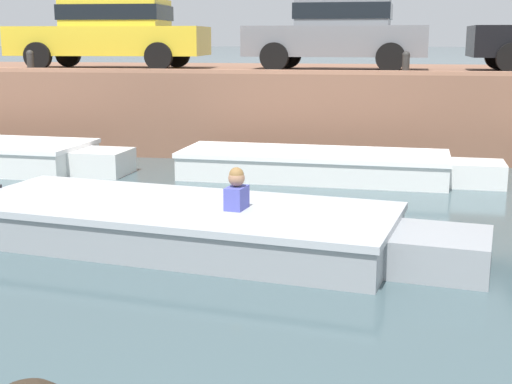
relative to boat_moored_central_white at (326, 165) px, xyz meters
The scene contains 9 objects.
ground_plane 4.45m from the boat_moored_central_white, 89.71° to the right, with size 400.00×400.00×0.00m, color #3D5156.
far_quay_wall 4.68m from the boat_moored_central_white, 89.72° to the left, with size 60.00×6.00×1.71m, color brown.
far_wall_coping 2.32m from the boat_moored_central_white, 89.27° to the left, with size 60.00×0.24×0.08m, color #9F6C52.
boat_moored_central_white is the anchor object (origin of this frame).
motorboat_passing 4.50m from the boat_moored_central_white, 105.60° to the right, with size 6.30×2.82×0.97m.
car_leftmost_yellow 6.74m from the boat_moored_central_white, 144.90° to the left, with size 4.47×2.12×1.54m.
car_left_inner_grey 4.31m from the boat_moored_central_white, 90.45° to the left, with size 3.95×2.03×1.54m.
mooring_bollard_west 6.84m from the boat_moored_central_white, 163.40° to the left, with size 0.15×0.15×0.45m.
mooring_bollard_mid 2.89m from the boat_moored_central_white, 54.42° to the left, with size 0.15×0.15×0.45m.
Camera 1 is at (0.83, -1.68, 2.40)m, focal length 50.00 mm.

